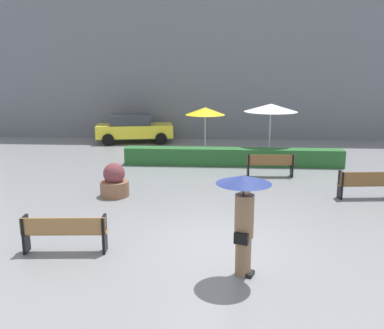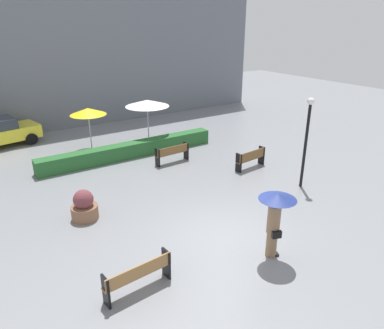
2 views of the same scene
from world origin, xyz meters
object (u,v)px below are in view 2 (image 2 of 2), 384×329
patio_umbrella_white (147,103)px  bench_near_left (138,275)px  bench_far_right (251,158)px  pedestrian_with_umbrella (275,215)px  lamp_post (307,134)px  patio_umbrella_yellow (88,111)px  bench_back_row (173,153)px  planter_pot (84,207)px

patio_umbrella_white → bench_near_left: bearing=-118.4°
bench_far_right → pedestrian_with_umbrella: size_ratio=0.83×
pedestrian_with_umbrella → lamp_post: size_ratio=0.55×
patio_umbrella_yellow → patio_umbrella_white: (2.95, -1.00, 0.27)m
pedestrian_with_umbrella → lamp_post: lamp_post is taller
patio_umbrella_yellow → patio_umbrella_white: patio_umbrella_white is taller
bench_back_row → bench_near_left: bearing=-126.2°
bench_back_row → patio_umbrella_yellow: patio_umbrella_yellow is taller
bench_far_right → bench_back_row: bearing=135.9°
pedestrian_with_umbrella → planter_pot: pedestrian_with_umbrella is taller
bench_back_row → patio_umbrella_yellow: size_ratio=0.79×
pedestrian_with_umbrella → lamp_post: 5.45m
bench_back_row → bench_near_left: (-5.37, -7.34, -0.01)m
pedestrian_with_umbrella → patio_umbrella_yellow: 12.34m
bench_near_left → bench_back_row: bearing=53.8°
bench_back_row → bench_near_left: size_ratio=0.95×
patio_umbrella_white → patio_umbrella_yellow: bearing=161.2°
planter_pot → patio_umbrella_white: 8.45m
bench_far_right → patio_umbrella_yellow: (-5.40, 6.74, 1.58)m
bench_back_row → patio_umbrella_yellow: (-2.67, 4.10, 1.58)m
bench_far_right → planter_pot: (-8.07, -0.28, -0.05)m
bench_back_row → lamp_post: lamp_post is taller
bench_back_row → patio_umbrella_white: patio_umbrella_white is taller
bench_back_row → patio_umbrella_white: (0.28, 3.09, 1.85)m
lamp_post → bench_near_left: bearing=-166.7°
pedestrian_with_umbrella → patio_umbrella_yellow: bearing=95.8°
bench_back_row → bench_near_left: bench_back_row is taller
bench_near_left → planter_pot: size_ratio=1.73×
planter_pot → bench_near_left: bearing=-90.4°
bench_far_right → planter_pot: 8.07m
bench_far_right → bench_near_left: bearing=-149.9°
planter_pot → bench_far_right: bearing=2.0°
pedestrian_with_umbrella → bench_near_left: bearing=168.2°
patio_umbrella_yellow → bench_near_left: bearing=-103.3°
patio_umbrella_yellow → patio_umbrella_white: bearing=-18.8°
bench_near_left → planter_pot: planter_pot is taller
lamp_post → patio_umbrella_yellow: 11.07m
bench_far_right → patio_umbrella_white: (-2.45, 5.73, 1.85)m
bench_far_right → patio_umbrella_white: 6.50m
pedestrian_with_umbrella → planter_pot: bearing=126.7°
bench_near_left → pedestrian_with_umbrella: pedestrian_with_umbrella is taller
bench_back_row → bench_far_right: 3.80m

